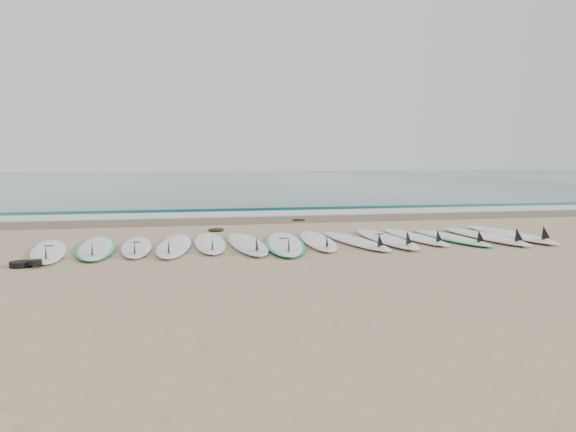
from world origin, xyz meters
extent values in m
plane|color=tan|center=(0.00, 0.00, 0.00)|extent=(120.00, 120.00, 0.00)
cube|color=#256964|center=(0.00, 32.50, 0.01)|extent=(120.00, 55.00, 0.03)
cube|color=brown|center=(0.00, 4.10, 0.01)|extent=(120.00, 1.80, 0.01)
cube|color=silver|center=(0.00, 5.50, 0.02)|extent=(120.00, 1.40, 0.04)
cube|color=#256964|center=(0.00, 7.00, 0.05)|extent=(120.00, 1.00, 0.10)
ellipsoid|color=white|center=(-4.28, -0.15, 0.04)|extent=(0.94, 2.64, 0.08)
cone|color=black|center=(-4.13, -1.08, 0.20)|extent=(0.26, 0.31, 0.28)
cylinder|color=navy|center=(-4.32, 0.10, 0.09)|extent=(0.17, 0.17, 0.01)
ellipsoid|color=white|center=(-3.57, 0.03, 0.05)|extent=(0.73, 2.66, 0.08)
ellipsoid|color=#0AB659|center=(-3.57, 0.03, 0.04)|extent=(0.82, 2.69, 0.06)
cone|color=black|center=(-3.50, -0.93, 0.20)|extent=(0.24, 0.30, 0.28)
ellipsoid|color=white|center=(-2.91, 0.02, 0.04)|extent=(0.57, 2.45, 0.08)
cone|color=black|center=(-2.88, -0.86, 0.18)|extent=(0.21, 0.26, 0.26)
cylinder|color=navy|center=(-2.91, 0.26, 0.08)|extent=(0.14, 0.14, 0.01)
ellipsoid|color=white|center=(-2.27, -0.02, 0.05)|extent=(0.80, 2.71, 0.09)
cone|color=black|center=(-2.36, -0.99, 0.20)|extent=(0.25, 0.30, 0.28)
ellipsoid|color=white|center=(-1.65, 0.20, 0.05)|extent=(0.60, 2.61, 0.08)
cone|color=black|center=(-1.67, -0.76, 0.20)|extent=(0.23, 0.28, 0.28)
ellipsoid|color=white|center=(-1.02, -0.06, 0.05)|extent=(0.63, 2.77, 0.09)
cone|color=black|center=(-0.99, -1.07, 0.21)|extent=(0.24, 0.30, 0.29)
ellipsoid|color=white|center=(-0.36, -0.17, 0.05)|extent=(0.98, 2.91, 0.09)
ellipsoid|color=#0AB659|center=(-0.36, -0.17, 0.04)|extent=(1.08, 2.95, 0.07)
cone|color=black|center=(-0.50, -1.21, 0.22)|extent=(0.28, 0.34, 0.30)
cylinder|color=navy|center=(-0.32, 0.10, 0.10)|extent=(0.19, 0.19, 0.01)
ellipsoid|color=white|center=(0.31, 0.05, 0.05)|extent=(0.79, 2.64, 0.08)
cone|color=black|center=(0.21, -0.90, 0.20)|extent=(0.25, 0.30, 0.28)
ellipsoid|color=white|center=(0.96, -0.12, 0.04)|extent=(0.86, 2.59, 0.08)
cone|color=black|center=(1.09, -1.05, 0.19)|extent=(0.25, 0.30, 0.27)
ellipsoid|color=white|center=(1.61, 0.04, 0.05)|extent=(0.59, 2.83, 0.09)
cone|color=black|center=(1.61, -1.00, 0.21)|extent=(0.24, 0.30, 0.30)
cylinder|color=navy|center=(1.61, 0.31, 0.10)|extent=(0.16, 0.16, 0.01)
ellipsoid|color=white|center=(2.25, 0.17, 0.04)|extent=(0.65, 2.50, 0.08)
cone|color=black|center=(2.30, -0.73, 0.19)|extent=(0.22, 0.28, 0.26)
ellipsoid|color=white|center=(2.91, -0.03, 0.04)|extent=(0.77, 2.49, 0.08)
ellipsoid|color=#0AB659|center=(2.91, -0.03, 0.04)|extent=(0.86, 2.52, 0.06)
cone|color=black|center=(3.00, -0.92, 0.19)|extent=(0.23, 0.28, 0.26)
ellipsoid|color=white|center=(3.61, -0.03, 0.05)|extent=(0.74, 2.76, 0.09)
cone|color=black|center=(3.68, -1.03, 0.21)|extent=(0.25, 0.31, 0.29)
ellipsoid|color=white|center=(4.25, 0.11, 0.05)|extent=(0.67, 2.89, 0.09)
cone|color=black|center=(4.28, -0.94, 0.22)|extent=(0.25, 0.31, 0.31)
ellipsoid|color=black|center=(-1.38, 2.10, 0.03)|extent=(0.36, 0.28, 0.07)
ellipsoid|color=black|center=(0.79, 3.66, 0.03)|extent=(0.33, 0.26, 0.06)
cylinder|color=black|center=(-4.42, -1.31, 0.04)|extent=(0.32, 0.32, 0.08)
cylinder|color=black|center=(-4.22, -1.41, 0.08)|extent=(0.20, 0.20, 0.06)
camera|label=1|loc=(-2.32, -9.80, 1.53)|focal=35.00mm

